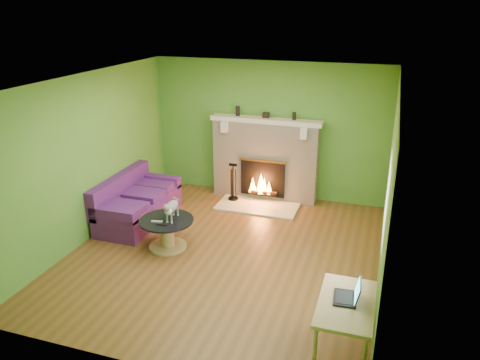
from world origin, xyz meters
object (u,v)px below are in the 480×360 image
object	(u,v)px
coffee_table	(167,231)
desk	(346,309)
sofa	(136,203)
cat	(172,209)

from	to	relation	value
coffee_table	desk	bearing A→B (deg)	-29.94
sofa	coffee_table	distance (m)	1.21
cat	sofa	bearing A→B (deg)	140.48
coffee_table	cat	world-z (taller)	cat
coffee_table	cat	xyz separation A→B (m)	(0.08, 0.05, 0.37)
coffee_table	desk	world-z (taller)	desk
cat	desk	bearing A→B (deg)	-37.20
sofa	cat	bearing A→B (deg)	-33.73
sofa	cat	xyz separation A→B (m)	(1.03, -0.69, 0.34)
desk	cat	distance (m)	3.25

